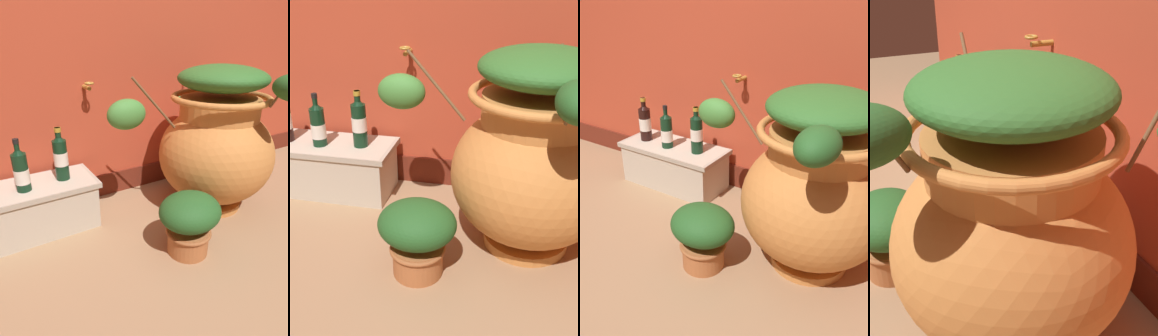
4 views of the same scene
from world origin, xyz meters
TOP-DOWN VIEW (x-y plane):
  - ground_plane at (0.00, 0.00)m, footprint 7.00×7.00m
  - terracotta_urn at (0.42, 0.62)m, footprint 1.06×1.07m
  - stone_ledge at (-0.67, 0.90)m, footprint 0.73×0.33m
  - wine_bottle_left at (-0.70, 0.87)m, footprint 0.08×0.08m
  - wine_bottle_middle at (-0.90, 0.89)m, footprint 0.08×0.08m
  - wine_bottle_right at (-0.48, 0.90)m, footprint 0.08×0.08m
  - potted_shrub at (-0.02, 0.31)m, footprint 0.32×0.29m

SIDE VIEW (x-z plane):
  - ground_plane at x=0.00m, z-range 0.00..0.00m
  - stone_ledge at x=-0.67m, z-range 0.01..0.30m
  - potted_shrub at x=-0.02m, z-range 0.03..0.36m
  - wine_bottle_left at x=-0.70m, z-range 0.26..0.55m
  - wine_bottle_middle at x=-0.90m, z-range 0.27..0.57m
  - wine_bottle_right at x=-0.48m, z-range 0.28..0.58m
  - terracotta_urn at x=0.42m, z-range -0.01..0.89m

